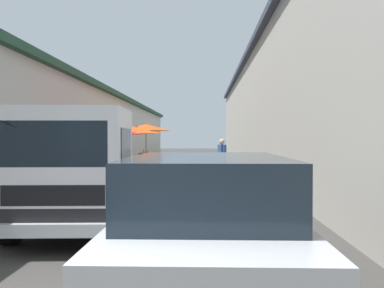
{
  "coord_description": "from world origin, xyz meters",
  "views": [
    {
      "loc": [
        -2.41,
        -1.2,
        1.64
      ],
      "look_at": [
        11.92,
        -0.75,
        1.41
      ],
      "focal_mm": 38.55,
      "sensor_mm": 36.0,
      "label": 1
    }
  ],
  "objects": [
    {
      "name": "delivery_truck",
      "position": [
        4.5,
        0.92,
        1.04
      ],
      "size": [
        5.01,
        2.17,
        2.08
      ],
      "color": "black",
      "rests_on": "ground"
    },
    {
      "name": "building_right_concrete",
      "position": [
        15.75,
        -6.94,
        2.98
      ],
      "size": [
        49.8,
        7.5,
        5.95
      ],
      "color": "#A39E93",
      "rests_on": "ground"
    },
    {
      "name": "fruit_stall_far_left",
      "position": [
        10.38,
        1.89,
        1.58
      ],
      "size": [
        2.4,
        2.4,
        2.17
      ],
      "color": "#9E9EA3",
      "rests_on": "ground"
    },
    {
      "name": "building_left_whitewash",
      "position": [
        15.75,
        6.94,
        2.0
      ],
      "size": [
        49.8,
        7.5,
        3.99
      ],
      "color": "beige",
      "rests_on": "ground"
    },
    {
      "name": "fruit_stall_near_right",
      "position": [
        14.75,
        1.87,
        1.7
      ],
      "size": [
        2.52,
        2.52,
        2.2
      ],
      "color": "#9E9EA3",
      "rests_on": "ground"
    },
    {
      "name": "fruit_stall_near_left",
      "position": [
        19.11,
        1.89,
        1.86
      ],
      "size": [
        2.59,
        2.59,
        2.42
      ],
      "color": "#9E9EA3",
      "rests_on": "ground"
    },
    {
      "name": "vendor_by_crates",
      "position": [
        8.06,
        2.63,
        0.93
      ],
      "size": [
        0.52,
        0.45,
        1.62
      ],
      "color": "navy",
      "rests_on": "ground"
    },
    {
      "name": "ground",
      "position": [
        13.5,
        0.0,
        0.0
      ],
      "size": [
        90.0,
        90.0,
        0.0
      ],
      "primitive_type": "plane",
      "color": "#3D3A38"
    },
    {
      "name": "vendor_in_shade",
      "position": [
        12.76,
        -1.83,
        0.91
      ],
      "size": [
        0.62,
        0.31,
        1.59
      ],
      "color": "#232328",
      "rests_on": "ground"
    },
    {
      "name": "hatchback_car",
      "position": [
        1.88,
        -1.22,
        0.74
      ],
      "size": [
        3.91,
        1.92,
        1.45
      ],
      "color": "#ADAFB5",
      "rests_on": "ground"
    },
    {
      "name": "parked_scooter",
      "position": [
        13.38,
        2.37,
        0.45
      ],
      "size": [
        1.68,
        0.53,
        1.14
      ],
      "color": "black",
      "rests_on": "ground"
    },
    {
      "name": "plastic_stool",
      "position": [
        6.09,
        -0.92,
        0.33
      ],
      "size": [
        0.3,
        0.3,
        0.43
      ],
      "color": "red",
      "rests_on": "ground"
    }
  ]
}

